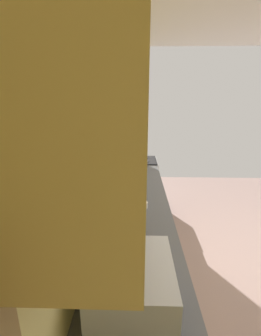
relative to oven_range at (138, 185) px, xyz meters
name	(u,v)px	position (x,y,z in m)	size (l,w,h in m)	color
wall_back	(97,161)	(-1.74, 0.38, 0.90)	(4.50, 0.12, 2.73)	#E8D684
counter_run	(136,276)	(-2.11, 0.02, -0.01)	(3.64, 0.63, 0.90)	tan
upper_cabinets	(117,112)	(-2.11, 0.16, 1.34)	(2.45, 0.32, 0.65)	tan
oven_range	(138,185)	(0.00, 0.00, 0.00)	(0.58, 0.65, 1.08)	#B7BABF
microwave	(133,286)	(-2.81, 0.03, 0.56)	(0.45, 0.39, 0.26)	#B7BABF
bowl	(141,205)	(-1.72, -0.02, 0.47)	(0.13, 0.13, 0.06)	silver
kettle	(140,166)	(-0.54, -0.02, 0.50)	(0.19, 0.14, 0.16)	black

